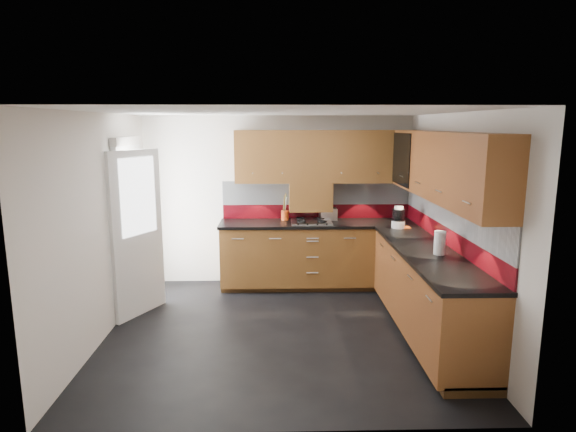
{
  "coord_description": "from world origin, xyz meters",
  "views": [
    {
      "loc": [
        -0.05,
        -5.05,
        2.27
      ],
      "look_at": [
        0.11,
        0.65,
        1.19
      ],
      "focal_mm": 30.0,
      "sensor_mm": 36.0,
      "label": 1
    }
  ],
  "objects_px": {
    "gas_hob": "(311,221)",
    "toaster": "(328,214)",
    "utensil_pot": "(285,214)",
    "food_processor": "(398,218)"
  },
  "relations": [
    {
      "from": "toaster",
      "to": "food_processor",
      "type": "xyz_separation_m",
      "value": [
        0.86,
        -0.56,
        0.05
      ]
    },
    {
      "from": "gas_hob",
      "to": "food_processor",
      "type": "distance_m",
      "value": 1.18
    },
    {
      "from": "toaster",
      "to": "food_processor",
      "type": "distance_m",
      "value": 1.03
    },
    {
      "from": "food_processor",
      "to": "toaster",
      "type": "bearing_deg",
      "value": 146.87
    },
    {
      "from": "utensil_pot",
      "to": "toaster",
      "type": "relative_size",
      "value": 1.5
    },
    {
      "from": "gas_hob",
      "to": "toaster",
      "type": "xyz_separation_m",
      "value": [
        0.25,
        0.17,
        0.07
      ]
    },
    {
      "from": "food_processor",
      "to": "gas_hob",
      "type": "bearing_deg",
      "value": 160.75
    },
    {
      "from": "gas_hob",
      "to": "toaster",
      "type": "bearing_deg",
      "value": 34.4
    },
    {
      "from": "toaster",
      "to": "utensil_pot",
      "type": "bearing_deg",
      "value": 178.18
    },
    {
      "from": "utensil_pot",
      "to": "food_processor",
      "type": "height_order",
      "value": "utensil_pot"
    }
  ]
}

